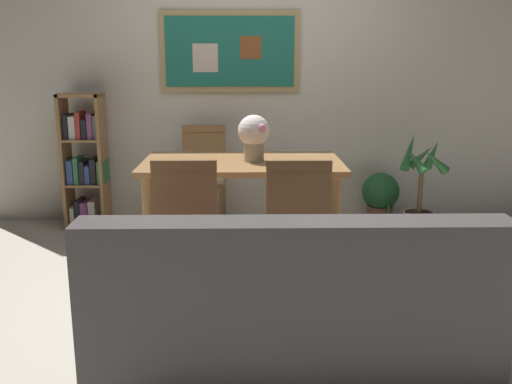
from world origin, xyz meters
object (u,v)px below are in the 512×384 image
object	(u,v)px
dining_chair_near_right	(297,217)
potted_palm	(419,201)
dining_chair_near_left	(187,217)
dining_table	(242,174)
dining_chair_far_left	(204,169)
bookshelf	(86,164)
potted_ivy	(380,197)
leather_couch	(288,314)
flower_vase	(254,135)
tv_remote	(278,162)

from	to	relation	value
dining_chair_near_right	potted_palm	world-z (taller)	dining_chair_near_right
dining_chair_near_left	dining_table	bearing A→B (deg)	66.62
dining_table	potted_palm	bearing A→B (deg)	16.26
dining_chair_near_left	dining_chair_far_left	xyz separation A→B (m)	(-0.01, 1.54, 0.00)
dining_chair_near_left	bookshelf	size ratio (longest dim) A/B	0.77
dining_chair_near_left	potted_ivy	distance (m)	2.26
dining_chair_near_right	potted_palm	xyz separation A→B (m)	(1.13, 1.21, -0.21)
dining_table	leather_couch	xyz separation A→B (m)	(0.22, -1.64, -0.34)
dining_chair_near_right	bookshelf	xyz separation A→B (m)	(-1.73, 1.62, 0.04)
leather_couch	flower_vase	xyz separation A→B (m)	(-0.14, 1.62, 0.63)
flower_vase	dining_table	bearing A→B (deg)	166.20
leather_couch	flower_vase	size ratio (longest dim) A/B	5.31
dining_table	leather_couch	world-z (taller)	leather_couch
leather_couch	bookshelf	size ratio (longest dim) A/B	1.51
leather_couch	tv_remote	size ratio (longest dim) A/B	11.22
dining_table	tv_remote	size ratio (longest dim) A/B	9.08
dining_chair_near_right	potted_ivy	world-z (taller)	dining_chair_near_right
dining_chair_near_left	flower_vase	bearing A→B (deg)	60.71
dining_table	dining_chair_near_left	xyz separation A→B (m)	(-0.33, -0.77, -0.11)
dining_table	dining_chair_near_right	distance (m)	0.86
dining_chair_near_right	potted_ivy	size ratio (longest dim) A/B	1.69
dining_table	dining_chair_near_right	world-z (taller)	dining_chair_near_right
potted_ivy	leather_couch	bearing A→B (deg)	-112.39
dining_table	tv_remote	world-z (taller)	tv_remote
dining_table	leather_couch	distance (m)	1.69
potted_palm	dining_chair_far_left	bearing A→B (deg)	169.24
potted_palm	flower_vase	size ratio (longest dim) A/B	2.63
dining_table	dining_chair_far_left	bearing A→B (deg)	114.13
dining_chair_far_left	tv_remote	distance (m)	1.11
dining_chair_near_right	bookshelf	world-z (taller)	bookshelf
potted_ivy	tv_remote	size ratio (longest dim) A/B	3.36
dining_chair_far_left	dining_chair_near_left	bearing A→B (deg)	-89.48
dining_table	dining_chair_far_left	distance (m)	0.85
bookshelf	flower_vase	distance (m)	1.75
dining_chair_far_left	tv_remote	xyz separation A→B (m)	(0.60, -0.90, 0.22)
dining_chair_near_left	dining_chair_far_left	size ratio (longest dim) A/B	1.00
leather_couch	potted_ivy	bearing A→B (deg)	67.61
flower_vase	tv_remote	xyz separation A→B (m)	(0.17, -0.10, -0.18)
dining_chair_far_left	leather_couch	world-z (taller)	dining_chair_far_left
leather_couch	potted_palm	world-z (taller)	potted_palm
bookshelf	flower_vase	world-z (taller)	bookshelf
dining_chair_near_left	dining_chair_near_right	xyz separation A→B (m)	(0.67, -0.01, 0.00)
dining_chair_far_left	flower_vase	size ratio (longest dim) A/B	2.69
potted_ivy	tv_remote	distance (m)	1.45
potted_ivy	tv_remote	bearing A→B (deg)	-135.78
bookshelf	tv_remote	distance (m)	1.92
dining_chair_near_left	bookshelf	bearing A→B (deg)	123.39
potted_ivy	tv_remote	xyz separation A→B (m)	(-0.98, -0.95, 0.49)
dining_table	potted_ivy	xyz separation A→B (m)	(1.24, 0.83, -0.38)
dining_chair_near_left	leather_couch	distance (m)	1.06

